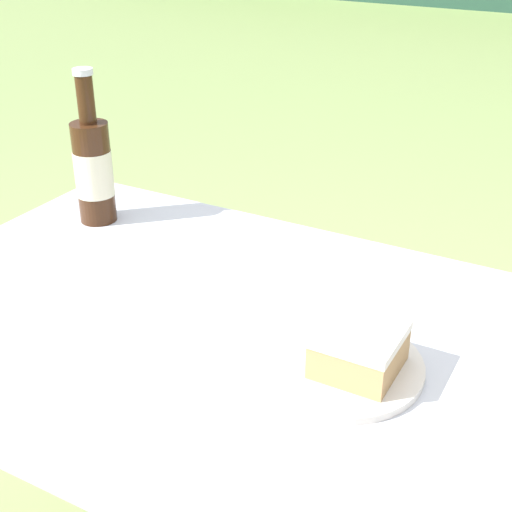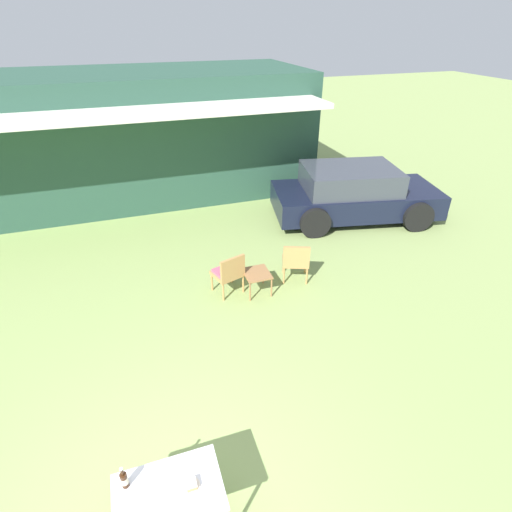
# 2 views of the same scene
# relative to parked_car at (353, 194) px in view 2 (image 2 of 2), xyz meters

# --- Properties ---
(cabin_building) EXTENTS (11.94, 4.93, 3.16)m
(cabin_building) POSITION_rel_parked_car_xyz_m (-6.11, 3.62, 0.96)
(cabin_building) COLOR #284C3D
(cabin_building) RESTS_ON ground_plane
(parked_car) EXTENTS (4.21, 2.55, 1.29)m
(parked_car) POSITION_rel_parked_car_xyz_m (0.00, 0.00, 0.00)
(parked_car) COLOR black
(parked_car) RESTS_ON ground_plane
(wicker_chair_cushioned) EXTENTS (0.60, 0.57, 0.80)m
(wicker_chair_cushioned) POSITION_rel_parked_car_xyz_m (-3.73, -2.10, -0.18)
(wicker_chair_cushioned) COLOR #B2844C
(wicker_chair_cushioned) RESTS_ON ground_plane
(wicker_chair_plain) EXTENTS (0.61, 0.59, 0.80)m
(wicker_chair_plain) POSITION_rel_parked_car_xyz_m (-2.44, -2.12, -0.18)
(wicker_chair_plain) COLOR #B2844C
(wicker_chair_plain) RESTS_ON ground_plane
(garden_side_table) EXTENTS (0.45, 0.49, 0.41)m
(garden_side_table) POSITION_rel_parked_car_xyz_m (-3.25, -2.24, -0.27)
(garden_side_table) COLOR #996B42
(garden_side_table) RESTS_ON ground_plane
(patio_table) EXTENTS (0.98, 0.65, 0.69)m
(patio_table) POSITION_rel_parked_car_xyz_m (-5.29, -5.75, -0.01)
(patio_table) COLOR silver
(patio_table) RESTS_ON ground_plane
(cake_on_plate) EXTENTS (0.21, 0.21, 0.06)m
(cake_on_plate) POSITION_rel_parked_car_xyz_m (-5.09, -5.78, 0.08)
(cake_on_plate) COLOR silver
(cake_on_plate) RESTS_ON patio_table
(cola_bottle_near) EXTENTS (0.07, 0.07, 0.27)m
(cola_bottle_near) POSITION_rel_parked_car_xyz_m (-5.64, -5.57, 0.15)
(cola_bottle_near) COLOR #381E0F
(cola_bottle_near) RESTS_ON patio_table
(fork) EXTENTS (0.16, 0.05, 0.01)m
(fork) POSITION_rel_parked_car_xyz_m (-5.15, -5.78, 0.06)
(fork) COLOR silver
(fork) RESTS_ON patio_table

